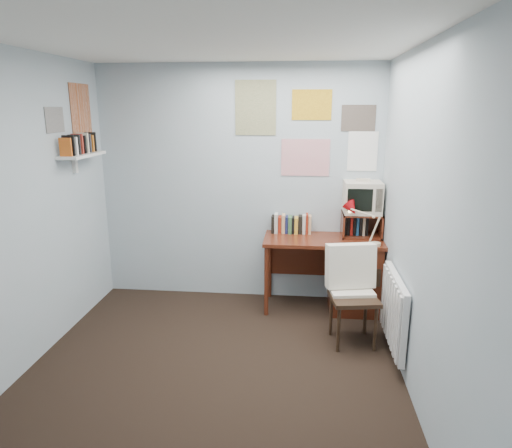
{
  "coord_description": "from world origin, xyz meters",
  "views": [
    {
      "loc": [
        0.67,
        -3.03,
        2.06
      ],
      "look_at": [
        0.26,
        0.96,
        1.03
      ],
      "focal_mm": 32.0,
      "sensor_mm": 36.0,
      "label": 1
    }
  ],
  "objects": [
    {
      "name": "radiator",
      "position": [
        1.46,
        0.55,
        0.42
      ],
      "size": [
        0.09,
        0.8,
        0.6
      ],
      "primitive_type": "cube",
      "color": "white",
      "rests_on": "right_wall"
    },
    {
      "name": "crt_tv",
      "position": [
        1.28,
        1.61,
        1.19
      ],
      "size": [
        0.37,
        0.35,
        0.35
      ],
      "primitive_type": "cube",
      "rotation": [
        0.0,
        0.0,
        0.01
      ],
      "color": "beige",
      "rests_on": "tv_riser"
    },
    {
      "name": "left_wall",
      "position": [
        -1.5,
        0.0,
        1.25
      ],
      "size": [
        0.02,
        3.5,
        2.5
      ],
      "primitive_type": "cube",
      "color": "#A9B4C1",
      "rests_on": "ground"
    },
    {
      "name": "ceiling",
      "position": [
        0.0,
        0.0,
        2.5
      ],
      "size": [
        3.0,
        3.5,
        0.02
      ],
      "primitive_type": "cube",
      "color": "white",
      "rests_on": "back_wall"
    },
    {
      "name": "book_row",
      "position": [
        0.66,
        1.66,
        0.87
      ],
      "size": [
        0.6,
        0.14,
        0.22
      ],
      "primitive_type": "cube",
      "color": "#582314",
      "rests_on": "desk"
    },
    {
      "name": "desk_lamp",
      "position": [
        1.39,
        1.28,
        0.94
      ],
      "size": [
        0.31,
        0.28,
        0.36
      ],
      "primitive_type": "cube",
      "rotation": [
        0.0,
        0.0,
        0.3
      ],
      "color": "#AA0B11",
      "rests_on": "desk"
    },
    {
      "name": "desk",
      "position": [
        1.17,
        1.48,
        0.41
      ],
      "size": [
        1.2,
        0.55,
        0.76
      ],
      "color": "#582314",
      "rests_on": "ground"
    },
    {
      "name": "ground",
      "position": [
        0.0,
        0.0,
        0.0
      ],
      "size": [
        3.5,
        3.5,
        0.0
      ],
      "primitive_type": "plane",
      "color": "black",
      "rests_on": "ground"
    },
    {
      "name": "desk_chair",
      "position": [
        1.15,
        0.75,
        0.43
      ],
      "size": [
        0.49,
        0.48,
        0.85
      ],
      "primitive_type": "cube",
      "rotation": [
        0.0,
        0.0,
        0.15
      ],
      "color": "black",
      "rests_on": "ground"
    },
    {
      "name": "right_wall",
      "position": [
        1.5,
        0.0,
        1.25
      ],
      "size": [
        0.02,
        3.5,
        2.5
      ],
      "primitive_type": "cube",
      "color": "#A9B4C1",
      "rests_on": "ground"
    },
    {
      "name": "back_wall",
      "position": [
        0.0,
        1.75,
        1.25
      ],
      "size": [
        3.0,
        0.02,
        2.5
      ],
      "primitive_type": "cube",
      "color": "#A9B4C1",
      "rests_on": "ground"
    },
    {
      "name": "wall_shelf",
      "position": [
        -1.4,
        1.1,
        1.62
      ],
      "size": [
        0.2,
        0.62,
        0.24
      ],
      "primitive_type": "cube",
      "color": "white",
      "rests_on": "left_wall"
    },
    {
      "name": "posters_left",
      "position": [
        -1.49,
        1.1,
        2.0
      ],
      "size": [
        0.01,
        0.7,
        0.6
      ],
      "primitive_type": "cube",
      "color": "white",
      "rests_on": "left_wall"
    },
    {
      "name": "tv_riser",
      "position": [
        1.29,
        1.59,
        0.89
      ],
      "size": [
        0.4,
        0.3,
        0.25
      ],
      "primitive_type": "cube",
      "color": "#582314",
      "rests_on": "desk"
    },
    {
      "name": "posters_back",
      "position": [
        0.7,
        1.74,
        1.85
      ],
      "size": [
        1.2,
        0.01,
        0.9
      ],
      "primitive_type": "cube",
      "color": "white",
      "rests_on": "back_wall"
    }
  ]
}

